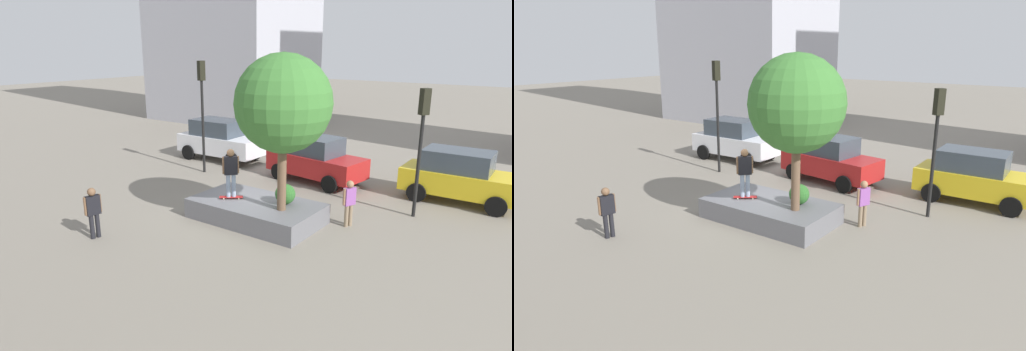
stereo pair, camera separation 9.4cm
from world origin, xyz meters
The scene contains 13 objects.
ground_plane centered at (0.00, 0.00, 0.00)m, with size 120.00×120.00×0.00m, color gray.
planter_ledge centered at (0.49, -0.15, 0.33)m, with size 4.28×2.43×0.67m, color slate.
plaza_tree centered at (1.61, -0.31, 4.01)m, with size 2.98×2.98×4.84m.
boxwood_shrub centered at (1.41, 0.22, 1.01)m, with size 0.67×0.67×0.67m, color #2D6628.
skateboard centered at (-0.35, -0.42, 0.73)m, with size 0.76×0.65×0.07m.
skateboarder centered at (-0.35, -0.42, 1.70)m, with size 0.44×0.45×1.66m.
police_car centered at (-5.95, 5.60, 1.04)m, with size 4.47×2.17×2.06m.
sedan_parked centered at (-0.14, 5.03, 0.99)m, with size 4.41×2.43×1.96m.
taxi_cab centered at (5.53, 5.85, 1.00)m, with size 4.24×2.03×1.96m.
traffic_light_corner centered at (4.67, 3.35, 2.98)m, with size 0.37×0.37×4.36m.
traffic_light_median centered at (-5.01, 3.33, 3.40)m, with size 0.36×0.33×5.03m.
pedestrian_crossing centered at (-2.63, -4.21, 0.93)m, with size 0.26×0.54×1.60m.
bystander_watching centered at (3.22, 1.20, 0.89)m, with size 0.32×0.49×1.55m.
Camera 2 is at (9.00, -11.68, 5.71)m, focal length 31.91 mm.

